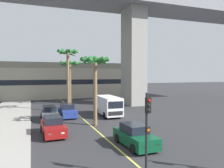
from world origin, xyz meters
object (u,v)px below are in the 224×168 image
Objects in this scene: car_queue_second at (135,136)px; palm_tree_mid_median at (95,68)px; palm_tree_near_median at (70,68)px; car_queue_front at (53,126)px; car_queue_third at (50,113)px; palm_tree_far_median at (68,60)px; delivery_van at (108,105)px; traffic_light_median_near at (147,123)px; car_queue_fourth at (67,111)px.

car_queue_second is 0.60× the size of palm_tree_mid_median.
palm_tree_mid_median is (-0.04, -15.48, -0.34)m from palm_tree_near_median.
car_queue_third is (0.21, 6.51, 0.00)m from car_queue_front.
delivery_van is at bearing -49.40° from palm_tree_far_median.
palm_tree_far_median reaches higher than delivery_van.
traffic_light_median_near is 21.24m from palm_tree_far_median.
palm_tree_mid_median reaches higher than car_queue_second.
car_queue_third is at bearing 88.12° from car_queue_front.
car_queue_front is 1.01× the size of car_queue_fourth.
car_queue_front is 0.99× the size of traffic_light_median_near.
car_queue_fourth is (2.11, 0.95, 0.00)m from car_queue_third.
car_queue_third is 0.48× the size of palm_tree_far_median.
traffic_light_median_near is 0.57× the size of palm_tree_near_median.
delivery_van is at bearing -10.97° from car_queue_fourth.
car_queue_fourth is at bearing 24.17° from car_queue_third.
traffic_light_median_near is at bearing -102.52° from delivery_van.
car_queue_third is at bearing -179.99° from delivery_van.
traffic_light_median_near reaches higher than delivery_van.
car_queue_front is 10.35m from traffic_light_median_near.
car_queue_third is at bearing -110.40° from palm_tree_near_median.
car_queue_fourth is 0.60× the size of palm_tree_mid_median.
palm_tree_mid_median is 0.81× the size of palm_tree_far_median.
delivery_van is 16.44m from traffic_light_median_near.
palm_tree_mid_median is at bearing -90.15° from palm_tree_near_median.
palm_tree_mid_median is at bearing -82.33° from palm_tree_far_median.
palm_tree_mid_median is at bearing -46.98° from car_queue_third.
car_queue_third is 7.81m from palm_tree_mid_median.
car_queue_fourth is (2.32, 7.45, 0.00)m from car_queue_front.
palm_tree_near_median is at bearing 88.51° from traffic_light_median_near.
car_queue_second is at bearing -43.69° from car_queue_front.
car_queue_third and car_queue_fourth have the same top height.
car_queue_front is 1.01× the size of car_queue_third.
palm_tree_far_median reaches higher than traffic_light_median_near.
delivery_van reaches higher than car_queue_second.
traffic_light_median_near is 27.30m from palm_tree_near_median.
palm_tree_far_median is at bearing 97.67° from palm_tree_mid_median.
delivery_van is 0.62× the size of palm_tree_far_median.
palm_tree_far_median is (-2.13, 16.28, 6.24)m from car_queue_second.
palm_tree_far_median is (0.74, 3.87, 6.24)m from car_queue_fourth.
car_queue_third is 8.38m from palm_tree_far_median.
car_queue_second is at bearing -82.85° from palm_tree_mid_median.
traffic_light_median_near reaches higher than car_queue_third.
palm_tree_near_median is at bearing 104.39° from delivery_van.
car_queue_second is 8.72m from palm_tree_mid_median.
car_queue_second is 23.21m from palm_tree_near_median.
car_queue_second is 1.01× the size of car_queue_third.
car_queue_fourth is 0.48× the size of palm_tree_far_median.
palm_tree_near_median is (4.34, 17.61, 5.35)m from car_queue_front.
palm_tree_far_median is at bearing 59.40° from car_queue_third.
traffic_light_median_near is (3.64, -9.48, 1.99)m from car_queue_front.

